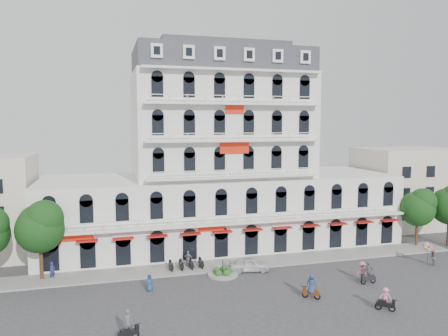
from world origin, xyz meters
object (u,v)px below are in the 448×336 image
parked_car (249,264)px  rider_west (128,326)px  rider_northeast (369,273)px  rider_center (385,299)px  rider_east (311,286)px  balloon_vendor (431,254)px

parked_car → rider_west: (-13.28, -11.89, 0.34)m
rider_northeast → rider_center: size_ratio=1.08×
rider_east → rider_center: 6.29m
parked_car → rider_center: bearing=-137.0°
balloon_vendor → rider_west: bearing=-166.0°
rider_east → balloon_vendor: 17.82m
rider_west → rider_center: size_ratio=1.14×
parked_car → rider_northeast: 12.17m
parked_car → rider_east: (3.08, -8.49, 0.46)m
parked_car → rider_east: size_ratio=1.84×
parked_car → balloon_vendor: (20.20, -3.51, 0.52)m
parked_car → rider_east: bearing=-149.5°
rider_east → balloon_vendor: size_ratio=0.96×
rider_west → rider_center: 21.23m
rider_west → balloon_vendor: balloon_vendor is taller
rider_east → rider_northeast: bearing=-127.0°
parked_car → rider_northeast: rider_northeast is taller
rider_northeast → rider_west: bearing=11.6°
rider_northeast → balloon_vendor: 10.48m
rider_center → balloon_vendor: size_ratio=0.84×
parked_car → balloon_vendor: balloon_vendor is taller
rider_center → rider_east: bearing=177.1°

